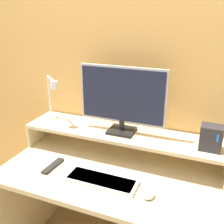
{
  "coord_description": "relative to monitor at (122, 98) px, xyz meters",
  "views": [
    {
      "loc": [
        0.51,
        -0.89,
        1.6
      ],
      "look_at": [
        -0.0,
        0.37,
        1.07
      ],
      "focal_mm": 42.0,
      "sensor_mm": 36.0,
      "label": 1
    }
  ],
  "objects": [
    {
      "name": "wall_back",
      "position": [
        0.0,
        0.18,
        0.14
      ],
      "size": [
        6.0,
        0.05,
        2.5
      ],
      "color": "#E5AD60",
      "rests_on": "ground_plane"
    },
    {
      "name": "keyboard",
      "position": [
        -0.0,
        -0.31,
        -0.39
      ],
      "size": [
        0.41,
        0.15,
        0.02
      ],
      "color": "white",
      "rests_on": "desk"
    },
    {
      "name": "router_dock",
      "position": [
        0.53,
        -0.03,
        -0.16
      ],
      "size": [
        0.12,
        0.1,
        0.14
      ],
      "color": "#28282D",
      "rests_on": "monitor_shelf"
    },
    {
      "name": "desk_lamp",
      "position": [
        -0.5,
        -0.01,
        -0.06
      ],
      "size": [
        0.19,
        0.17,
        0.31
      ],
      "color": "silver",
      "rests_on": "monitor_shelf"
    },
    {
      "name": "remote_control",
      "position": [
        -0.34,
        -0.29,
        -0.39
      ],
      "size": [
        0.05,
        0.18,
        0.02
      ],
      "color": "black",
      "rests_on": "desk"
    },
    {
      "name": "mouse",
      "position": [
        0.27,
        -0.34,
        -0.38
      ],
      "size": [
        0.06,
        0.08,
        0.03
      ],
      "color": "white",
      "rests_on": "desk"
    },
    {
      "name": "monitor_shelf",
      "position": [
        0.0,
        -0.0,
        -0.25
      ],
      "size": [
        1.28,
        0.29,
        0.17
      ],
      "color": "beige",
      "rests_on": "desk"
    },
    {
      "name": "monitor",
      "position": [
        0.0,
        0.0,
        0.0
      ],
      "size": [
        0.54,
        0.15,
        0.42
      ],
      "color": "black",
      "rests_on": "monitor_shelf"
    },
    {
      "name": "desk",
      "position": [
        0.0,
        -0.2,
        -0.59
      ],
      "size": [
        1.28,
        0.68,
        0.71
      ],
      "color": "beige",
      "rests_on": "ground_plane"
    }
  ]
}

